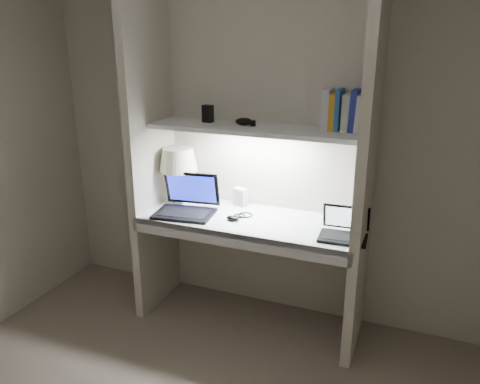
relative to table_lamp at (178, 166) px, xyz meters
The scene contains 17 objects.
back_wall 0.64m from the table_lamp, 15.88° to the left, with size 3.20×0.01×2.50m, color beige.
alcove_panel_left 0.28m from the table_lamp, 143.67° to the right, with size 0.06×0.55×2.50m, color beige.
alcove_panel_right 1.33m from the table_lamp, ahead, with size 0.06×0.55×2.50m, color beige.
desk 0.66m from the table_lamp, 10.71° to the right, with size 1.40×0.55×0.04m, color white.
desk_apron 0.76m from the table_lamp, 32.50° to the right, with size 1.46×0.03×0.10m, color silver.
shelf 0.66m from the table_lamp, ahead, with size 1.40×0.36×0.03m, color silver.
strip_light 0.65m from the table_lamp, ahead, with size 0.60×0.04×0.01m, color white.
table_lamp is the anchor object (origin of this frame).
laptop_main 0.30m from the table_lamp, 47.43° to the right, with size 0.43×0.38×0.26m.
laptop_netbook 1.25m from the table_lamp, ahead, with size 0.29×0.26×0.18m.
speaker 0.49m from the table_lamp, 13.13° to the left, with size 0.09×0.06×0.13m, color silver.
mouse 0.59m from the table_lamp, 20.76° to the right, with size 0.09×0.06×0.03m, color black.
cable_coil 0.61m from the table_lamp, ahead, with size 0.10×0.10×0.01m, color black.
sticky_note 0.31m from the table_lamp, 52.41° to the right, with size 0.07×0.07×0.00m, color yellow.
book_row 1.20m from the table_lamp, ahead, with size 0.24×0.17×0.25m.
shelf_box 0.45m from the table_lamp, ahead, with size 0.07×0.05×0.11m, color black.
shelf_gadget 0.61m from the table_lamp, ahead, with size 0.11×0.08×0.05m, color black.
Camera 1 is at (1.02, -1.48, 1.91)m, focal length 35.00 mm.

